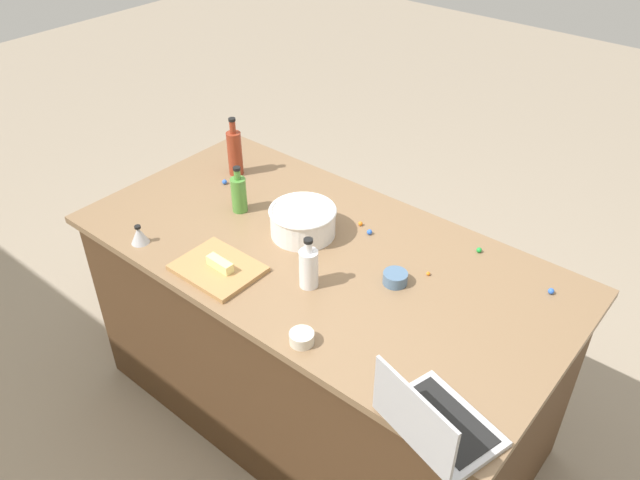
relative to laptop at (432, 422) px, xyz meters
The scene contains 18 objects.
ground_plane 1.29m from the laptop, 30.46° to the right, with size 12.00×12.00×0.00m, color gray.
island_counter 1.01m from the laptop, 30.46° to the right, with size 1.90×0.98×0.90m.
laptop is the anchor object (origin of this frame).
mixing_bowl_large 1.01m from the laptop, 29.10° to the right, with size 0.26×0.26×0.12m.
bottle_soy 1.57m from the laptop, 24.74° to the right, with size 0.07×0.07×0.27m.
bottle_vinegar 0.71m from the laptop, 21.98° to the right, with size 0.07×0.07×0.20m.
bottle_olive 1.27m from the laptop, 20.74° to the right, with size 0.06×0.06×0.20m.
cutting_board 0.98m from the laptop, ahead, with size 0.30×0.24×0.02m, color #AD7F4C.
butter_stick_left 0.96m from the laptop, ahead, with size 0.11×0.04×0.04m, color #F4E58C.
ramekin_small 0.64m from the laptop, 47.25° to the right, with size 0.09×0.09×0.04m, color slate.
ramekin_medium 0.50m from the laptop, ahead, with size 0.08×0.08×0.04m, color beige.
kitchen_timer 1.33m from the laptop, ahead, with size 0.07×0.07×0.08m.
candy_0 0.94m from the laptop, 43.92° to the right, with size 0.02×0.02×0.02m, color blue.
candy_1 0.77m from the laptop, 91.08° to the right, with size 0.02×0.02×0.02m, color blue.
candy_2 1.50m from the laptop, 21.73° to the right, with size 0.02×0.02×0.02m, color blue.
candy_3 0.69m from the laptop, 57.83° to the right, with size 0.01×0.01×0.01m, color orange.
candy_4 0.87m from the laptop, 70.46° to the right, with size 0.02×0.02×0.02m, color green.
candy_5 1.01m from the laptop, 42.48° to the right, with size 0.02×0.02×0.02m, color orange.
Camera 1 is at (-1.21, 1.46, 2.32)m, focal length 35.27 mm.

